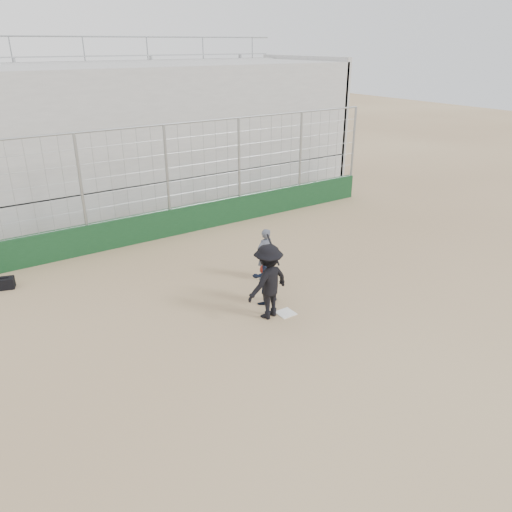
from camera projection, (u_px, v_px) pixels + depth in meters
ground at (286, 313)px, 13.12m from camera, size 90.00×90.00×0.00m
home_plate at (286, 313)px, 13.11m from camera, size 0.44×0.44×0.02m
backstop at (170, 210)px, 18.07m from camera, size 18.10×0.25×4.04m
bleachers at (117, 136)px, 21.07m from camera, size 20.25×6.70×6.98m
batter_at_plate at (268, 282)px, 12.61m from camera, size 1.41×0.98×2.12m
catcher_crouched at (265, 284)px, 13.45m from camera, size 0.87×0.71×1.14m
umpire at (265, 257)px, 14.77m from camera, size 0.62×0.45×1.43m
equipment_bag at (0, 284)px, 14.36m from camera, size 0.83×0.54×0.37m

